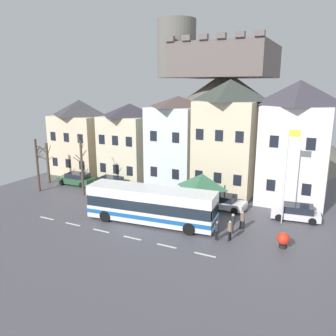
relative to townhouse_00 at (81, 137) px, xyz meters
The scene contains 23 objects.
ground_plane 20.01m from the townhouse_00, 37.19° to the right, with size 40.00×60.00×0.07m.
townhouse_00 is the anchor object (origin of this frame).
townhouse_01 7.43m from the townhouse_00, ahead, with size 5.71×6.67×9.41m.
townhouse_02 13.87m from the townhouse_00, ahead, with size 5.35×7.00×10.40m.
townhouse_03 19.97m from the townhouse_00, ahead, with size 6.15×6.50×12.17m.
townhouse_04 26.83m from the townhouse_00, ahead, with size 6.32×5.66×12.05m.
hilltop_castle 25.38m from the townhouse_00, 59.77° to the left, with size 41.10×41.10×21.88m.
transit_bus 20.30m from the townhouse_00, 33.13° to the right, with size 11.42×3.74×3.08m.
bus_shelter 20.95m from the townhouse_00, 18.69° to the right, with size 3.60×3.60×3.72m.
parked_car_00 10.04m from the townhouse_00, 28.77° to the right, with size 4.09×1.96×1.41m.
parked_car_01 28.56m from the townhouse_00, ahead, with size 4.32×2.42×1.33m.
parked_car_02 7.07m from the townhouse_00, 57.12° to the right, with size 4.47×2.22×1.39m.
parked_car_03 22.27m from the townhouse_00, 12.72° to the right, with size 4.07×2.15×1.37m.
pedestrian_00 25.96m from the townhouse_00, 22.77° to the right, with size 0.30×0.31×1.66m.
pedestrian_01 26.00m from the townhouse_00, 19.99° to the right, with size 0.39×0.35×1.53m.
pedestrian_02 26.67m from the townhouse_00, 25.37° to the right, with size 0.34×0.36×1.60m.
pedestrian_03 26.03m from the townhouse_00, 26.97° to the right, with size 0.30×0.30×1.54m.
public_bench 20.79m from the townhouse_00, 12.17° to the right, with size 1.41×0.48×0.87m.
flagpole 27.59m from the townhouse_00, 12.57° to the right, with size 0.95×0.10×8.15m.
harbour_buoy 29.97m from the townhouse_00, 21.18° to the right, with size 0.93×0.93×1.18m.
bare_tree_00 10.13m from the townhouse_00, 49.57° to the right, with size 1.47×1.56×6.34m.
bare_tree_01 6.24m from the townhouse_00, 93.85° to the right, with size 1.63×1.98×4.90m.
bare_tree_02 8.95m from the townhouse_00, 82.37° to the right, with size 1.07×1.04×5.91m.
Camera 1 is at (14.88, -23.05, 11.54)m, focal length 36.28 mm.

